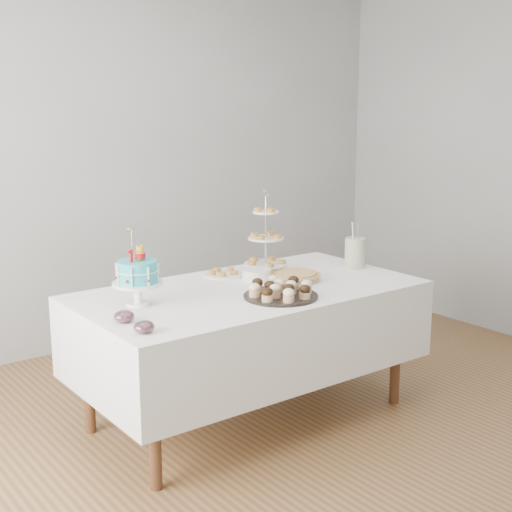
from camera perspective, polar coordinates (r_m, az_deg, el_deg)
floor at (r=4.03m, az=2.07°, el=-14.14°), size 5.00×5.00×0.00m
walls at (r=3.64m, az=2.23°, el=5.26°), size 5.04×4.04×2.70m
table at (r=4.05m, az=-0.56°, el=-5.73°), size 1.92×1.02×0.77m
birthday_cake at (r=3.68m, az=-9.43°, el=-2.28°), size 0.26×0.26×0.40m
cupcake_tray at (r=3.80m, az=2.00°, el=-2.67°), size 0.40×0.40×0.09m
pie at (r=4.16m, az=3.17°, el=-1.59°), size 0.30×0.30×0.05m
tiered_stand at (r=4.29m, az=0.79°, el=1.39°), size 0.26×0.26×0.51m
plate_stack at (r=4.16m, az=0.06°, el=-1.51°), size 0.17×0.17×0.07m
pastry_plate at (r=4.27m, az=-2.62°, el=-1.38°), size 0.24×0.24×0.04m
jam_bowl_a at (r=3.27m, az=-8.95°, el=-5.64°), size 0.10×0.10×0.06m
jam_bowl_b at (r=3.44m, az=-10.51°, el=-4.78°), size 0.10×0.10×0.06m
utensil_pitcher at (r=4.51m, az=7.93°, el=0.36°), size 0.13×0.13×0.29m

